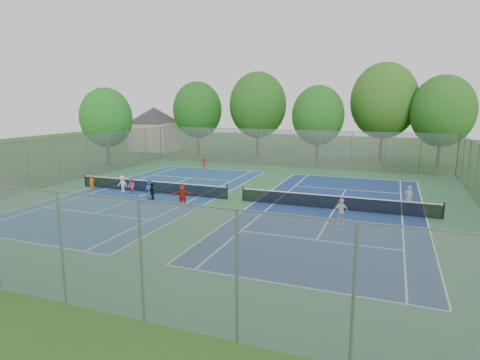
% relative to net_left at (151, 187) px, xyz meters
% --- Properties ---
extents(ground, '(120.00, 120.00, 0.00)m').
position_rel_net_left_xyz_m(ground, '(7.00, 0.00, -0.46)').
color(ground, '#285219').
rests_on(ground, ground).
extents(court_pad, '(32.00, 32.00, 0.01)m').
position_rel_net_left_xyz_m(court_pad, '(7.00, 0.00, -0.45)').
color(court_pad, '#306740').
rests_on(court_pad, ground).
extents(court_left, '(10.97, 23.77, 0.01)m').
position_rel_net_left_xyz_m(court_left, '(0.00, 0.00, -0.44)').
color(court_left, navy).
rests_on(court_left, court_pad).
extents(court_right, '(10.97, 23.77, 0.01)m').
position_rel_net_left_xyz_m(court_right, '(14.00, 0.00, -0.44)').
color(court_right, navy).
rests_on(court_right, court_pad).
extents(net_left, '(12.87, 0.10, 0.91)m').
position_rel_net_left_xyz_m(net_left, '(0.00, 0.00, 0.00)').
color(net_left, black).
rests_on(net_left, ground).
extents(net_right, '(12.87, 0.10, 0.91)m').
position_rel_net_left_xyz_m(net_right, '(14.00, 0.00, 0.00)').
color(net_right, black).
rests_on(net_right, ground).
extents(fence_north, '(32.00, 0.10, 4.00)m').
position_rel_net_left_xyz_m(fence_north, '(7.00, 16.00, 1.54)').
color(fence_north, gray).
rests_on(fence_north, ground).
extents(fence_south, '(32.00, 0.10, 4.00)m').
position_rel_net_left_xyz_m(fence_south, '(7.00, -16.00, 1.54)').
color(fence_south, gray).
rests_on(fence_south, ground).
extents(fence_west, '(0.10, 32.00, 4.00)m').
position_rel_net_left_xyz_m(fence_west, '(-9.00, 0.00, 1.54)').
color(fence_west, gray).
rests_on(fence_west, ground).
extents(house, '(11.03, 11.03, 7.30)m').
position_rel_net_left_xyz_m(house, '(-15.00, 24.00, 3.76)').
color(house, '#B7A88C').
rests_on(house, ground).
extents(tree_nw, '(6.40, 6.40, 9.58)m').
position_rel_net_left_xyz_m(tree_nw, '(-7.00, 22.00, 5.44)').
color(tree_nw, '#443326').
rests_on(tree_nw, ground).
extents(tree_nl, '(7.20, 7.20, 10.69)m').
position_rel_net_left_xyz_m(tree_nl, '(1.00, 23.00, 6.09)').
color(tree_nl, '#443326').
rests_on(tree_nl, ground).
extents(tree_nc, '(6.00, 6.00, 8.85)m').
position_rel_net_left_xyz_m(tree_nc, '(9.00, 21.00, 4.94)').
color(tree_nc, '#443326').
rests_on(tree_nc, ground).
extents(tree_nr, '(7.60, 7.60, 11.42)m').
position_rel_net_left_xyz_m(tree_nr, '(16.00, 24.00, 6.59)').
color(tree_nr, '#443326').
rests_on(tree_nr, ground).
extents(tree_ne, '(6.60, 6.60, 9.77)m').
position_rel_net_left_xyz_m(tree_ne, '(22.00, 22.00, 5.51)').
color(tree_ne, '#443326').
rests_on(tree_ne, ground).
extents(tree_side_w, '(5.60, 5.60, 8.47)m').
position_rel_net_left_xyz_m(tree_side_w, '(-12.00, 10.00, 4.79)').
color(tree_side_w, '#443326').
rests_on(tree_side_w, ground).
extents(ball_crate, '(0.44, 0.44, 0.29)m').
position_rel_net_left_xyz_m(ball_crate, '(0.09, -2.30, -0.31)').
color(ball_crate, blue).
rests_on(ball_crate, ground).
extents(ball_hopper, '(0.34, 0.34, 0.53)m').
position_rel_net_left_xyz_m(ball_hopper, '(0.37, -0.33, -0.19)').
color(ball_hopper, '#248532').
rests_on(ball_hopper, ground).
extents(student_a, '(0.53, 0.39, 1.35)m').
position_rel_net_left_xyz_m(student_a, '(-4.45, -1.44, 0.22)').
color(student_a, '#C25612').
rests_on(student_a, ground).
extents(student_b, '(0.71, 0.63, 1.20)m').
position_rel_net_left_xyz_m(student_b, '(-1.11, -0.97, 0.15)').
color(student_b, '#D35280').
rests_on(student_b, ground).
extents(student_c, '(0.84, 0.49, 1.29)m').
position_rel_net_left_xyz_m(student_c, '(-2.21, -0.60, 0.19)').
color(student_c, silver).
rests_on(student_c, ground).
extents(student_d, '(0.81, 0.66, 1.29)m').
position_rel_net_left_xyz_m(student_d, '(1.57, -2.25, 0.19)').
color(student_d, black).
rests_on(student_d, ground).
extents(student_e, '(0.76, 0.53, 1.46)m').
position_rel_net_left_xyz_m(student_e, '(1.13, -1.87, 0.27)').
color(student_e, navy).
rests_on(student_e, ground).
extents(student_f, '(1.46, 0.97, 1.51)m').
position_rel_net_left_xyz_m(student_f, '(4.23, -2.66, 0.30)').
color(student_f, maroon).
rests_on(student_f, ground).
extents(child_far_baseline, '(0.86, 0.68, 1.17)m').
position_rel_net_left_xyz_m(child_far_baseline, '(-1.12, 11.69, 0.13)').
color(child_far_baseline, '#A81A18').
rests_on(child_far_baseline, ground).
extents(instructor, '(0.56, 0.37, 1.53)m').
position_rel_net_left_xyz_m(instructor, '(18.49, 1.99, 0.31)').
color(instructor, '#959598').
rests_on(instructor, ground).
extents(teen_court_b, '(0.96, 0.83, 1.55)m').
position_rel_net_left_xyz_m(teen_court_b, '(14.77, -3.28, 0.32)').
color(teen_court_b, beige).
rests_on(teen_court_b, ground).
extents(tennis_ball_0, '(0.07, 0.07, 0.07)m').
position_rel_net_left_xyz_m(tennis_ball_0, '(-4.48, -3.61, -0.42)').
color(tennis_ball_0, '#C2E034').
rests_on(tennis_ball_0, ground).
extents(tennis_ball_1, '(0.07, 0.07, 0.07)m').
position_rel_net_left_xyz_m(tennis_ball_1, '(1.51, -1.43, -0.42)').
color(tennis_ball_1, '#CEF438').
rests_on(tennis_ball_1, ground).
extents(tennis_ball_2, '(0.07, 0.07, 0.07)m').
position_rel_net_left_xyz_m(tennis_ball_2, '(-3.17, -4.93, -0.42)').
color(tennis_ball_2, '#C9EC36').
rests_on(tennis_ball_2, ground).
extents(tennis_ball_3, '(0.07, 0.07, 0.07)m').
position_rel_net_left_xyz_m(tennis_ball_3, '(3.30, -6.56, -0.42)').
color(tennis_ball_3, '#E3F138').
rests_on(tennis_ball_3, ground).
extents(tennis_ball_4, '(0.07, 0.07, 0.07)m').
position_rel_net_left_xyz_m(tennis_ball_4, '(-4.28, -4.56, -0.42)').
color(tennis_ball_4, '#C3D230').
rests_on(tennis_ball_4, ground).
extents(tennis_ball_5, '(0.07, 0.07, 0.07)m').
position_rel_net_left_xyz_m(tennis_ball_5, '(4.26, -1.01, -0.42)').
color(tennis_ball_5, '#C1D732').
rests_on(tennis_ball_5, ground).
extents(tennis_ball_6, '(0.07, 0.07, 0.07)m').
position_rel_net_left_xyz_m(tennis_ball_6, '(0.00, -6.28, -0.42)').
color(tennis_ball_6, '#CFEE37').
rests_on(tennis_ball_6, ground).
extents(tennis_ball_7, '(0.07, 0.07, 0.07)m').
position_rel_net_left_xyz_m(tennis_ball_7, '(-1.63, -1.70, -0.42)').
color(tennis_ball_7, gold).
rests_on(tennis_ball_7, ground).
extents(tennis_ball_8, '(0.07, 0.07, 0.07)m').
position_rel_net_left_xyz_m(tennis_ball_8, '(-2.02, -6.18, -0.42)').
color(tennis_ball_8, gold).
rests_on(tennis_ball_8, ground).
extents(tennis_ball_9, '(0.07, 0.07, 0.07)m').
position_rel_net_left_xyz_m(tennis_ball_9, '(3.76, -6.17, -0.42)').
color(tennis_ball_9, yellow).
rests_on(tennis_ball_9, ground).
extents(tennis_ball_10, '(0.07, 0.07, 0.07)m').
position_rel_net_left_xyz_m(tennis_ball_10, '(-1.45, -3.84, -0.42)').
color(tennis_ball_10, yellow).
rests_on(tennis_ball_10, ground).
extents(tennis_ball_11, '(0.07, 0.07, 0.07)m').
position_rel_net_left_xyz_m(tennis_ball_11, '(-0.52, -4.72, -0.42)').
color(tennis_ball_11, '#CEF338').
rests_on(tennis_ball_11, ground).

